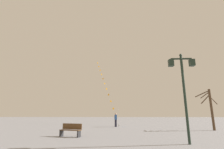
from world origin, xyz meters
TOP-DOWN VIEW (x-y plane):
  - ground_plane at (0.00, 20.00)m, footprint 160.00×160.00m
  - twin_lantern_lamp_post at (2.38, 6.76)m, footprint 1.49×0.28m
  - kite_train at (-3.99, 27.66)m, footprint 5.09×13.23m
  - kite_flyer at (-1.83, 19.26)m, footprint 0.33×0.63m
  - bare_tree at (7.96, 14.90)m, footprint 1.95×1.11m
  - park_bench at (-4.76, 9.49)m, footprint 1.66×0.91m

SIDE VIEW (x-z plane):
  - ground_plane at x=0.00m, z-range 0.00..0.00m
  - park_bench at x=-4.76m, z-range 0.01..0.90m
  - kite_flyer at x=-1.83m, z-range 0.05..1.76m
  - bare_tree at x=7.96m, z-range 0.22..4.30m
  - twin_lantern_lamp_post at x=2.38m, z-range 0.96..6.00m
  - kite_train at x=-3.99m, z-range 0.26..13.59m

